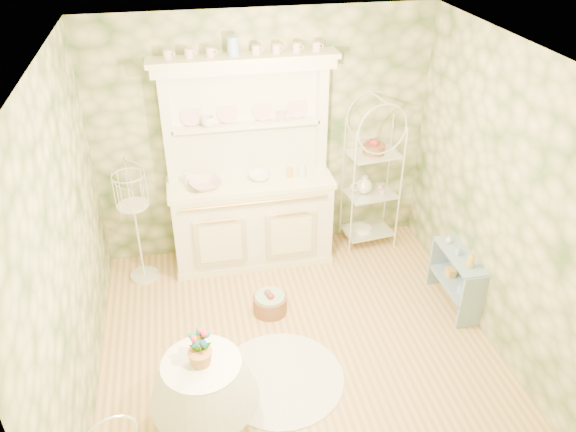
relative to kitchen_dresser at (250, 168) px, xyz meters
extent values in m
plane|color=tan|center=(0.20, -1.52, -1.15)|extent=(3.60, 3.60, 0.00)
plane|color=white|center=(0.20, -1.52, 1.56)|extent=(3.60, 3.60, 0.00)
plane|color=beige|center=(-1.60, -1.52, 0.21)|extent=(3.60, 3.60, 0.00)
plane|color=beige|center=(2.00, -1.52, 0.21)|extent=(3.60, 3.60, 0.00)
plane|color=beige|center=(0.20, 0.28, 0.21)|extent=(3.60, 3.60, 0.00)
plane|color=beige|center=(0.20, -3.32, 0.21)|extent=(3.60, 3.60, 0.00)
cube|color=white|center=(0.00, 0.00, 0.00)|extent=(1.87, 0.61, 2.29)
cube|color=white|center=(1.38, 0.07, -0.21)|extent=(0.63, 0.48, 1.87)
cube|color=#7C9BAE|center=(1.88, -1.20, -0.85)|extent=(0.27, 0.69, 0.59)
cylinder|color=white|center=(-0.69, -2.22, -0.77)|extent=(0.83, 0.83, 0.75)
cube|color=white|center=(-1.22, -0.12, -0.37)|extent=(0.40, 0.40, 1.55)
cylinder|color=brown|center=(0.03, -0.95, -1.04)|extent=(0.43, 0.43, 0.22)
cylinder|color=white|center=(-0.03, -1.85, -1.14)|extent=(1.46, 1.46, 0.01)
imported|color=white|center=(-0.48, -0.07, -0.13)|extent=(0.39, 0.39, 0.08)
imported|color=white|center=(0.10, 0.00, -0.13)|extent=(0.28, 0.28, 0.07)
imported|color=white|center=(-0.39, 0.16, 0.47)|extent=(0.14, 0.14, 0.11)
imported|color=white|center=(0.37, 0.16, 0.47)|extent=(0.13, 0.13, 0.10)
imported|color=#3F7238|center=(-0.69, -2.22, -0.29)|extent=(0.17, 0.12, 0.32)
imported|color=gold|center=(1.87, -1.40, -0.46)|extent=(0.08, 0.08, 0.18)
imported|color=#84ADD8|center=(1.85, -1.20, -0.49)|extent=(0.06, 0.06, 0.11)
imported|color=silver|center=(1.85, -0.99, -0.50)|extent=(0.09, 0.09, 0.09)
camera|label=1|loc=(-0.65, -5.23, 2.65)|focal=35.00mm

